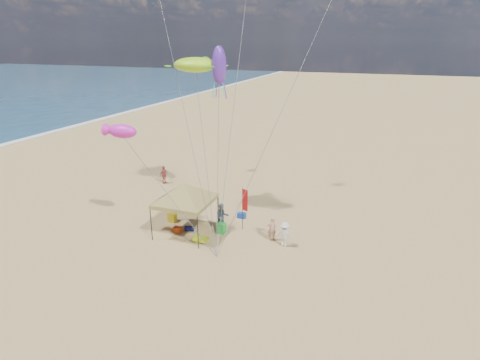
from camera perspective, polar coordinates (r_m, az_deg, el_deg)
The scene contains 18 objects.
ground at distance 22.66m, azimuth -2.79°, elevation -11.99°, with size 280.00×280.00×0.00m, color tan.
canopy_tent at distance 24.79m, azimuth -8.07°, elevation -0.80°, with size 6.43×6.43×3.97m.
feather_flag at distance 25.46m, azimuth 0.64°, elevation -3.27°, with size 0.43×0.18×2.93m.
cooler_red at distance 26.21m, azimuth -9.02°, elevation -7.11°, with size 0.54×0.38×0.38m, color #A4340D.
cooler_blue at distance 27.87m, azimuth 0.22°, elevation -5.15°, with size 0.54×0.38×0.38m, color navy.
bag_navy at distance 26.27m, azimuth -7.34°, elevation -6.98°, with size 0.36×0.36×0.60m, color #0E113F.
bag_orange at distance 29.35m, azimuth -8.30°, elevation -4.07°, with size 0.36×0.36×0.60m, color orange.
chair_green at distance 25.75m, azimuth -2.73°, elevation -6.97°, with size 0.50×0.50×0.70m, color green.
chair_yellow at distance 27.71m, azimuth -9.79°, elevation -5.24°, with size 0.50×0.50×0.70m, color yellow.
crate_grey at distance 25.20m, azimuth -6.37°, elevation -8.25°, with size 0.34×0.30×0.28m, color gray.
beach_cart at distance 24.85m, azimuth -5.74°, elevation -8.49°, with size 0.90×0.50×0.24m, color #AEC816.
person_near_a at distance 24.78m, azimuth 4.61°, elevation -7.02°, with size 0.57×0.38×1.57m, color tan.
person_near_b at distance 25.93m, azimuth -2.59°, elevation -5.36°, with size 0.90×0.70×1.85m, color #313A43.
person_near_c at distance 24.14m, azimuth 6.45°, elevation -7.84°, with size 1.02×0.58×1.57m, color silver.
person_far_a at distance 34.92m, azimuth -10.96°, elevation 0.75°, with size 0.92×0.38×1.57m, color #A84043.
turtle_kite at distance 28.23m, azimuth -6.50°, elevation 16.24°, with size 3.10×2.48×1.03m, color #9DE11C.
fish_kite at distance 24.56m, azimuth -16.69°, elevation 6.80°, with size 1.92×0.96×0.85m, color #DF23C0.
squid_kite at distance 27.23m, azimuth -3.05°, elevation 16.24°, with size 0.98×0.98×2.55m, color #592AAE.
Camera 1 is at (7.95, -17.59, 11.87)m, focal length 29.46 mm.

